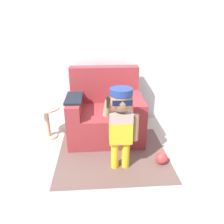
{
  "coord_description": "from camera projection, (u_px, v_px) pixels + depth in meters",
  "views": [
    {
      "loc": [
        -0.35,
        -2.98,
        1.69
      ],
      "look_at": [
        -0.17,
        -0.35,
        0.57
      ],
      "focal_mm": 35.0,
      "sensor_mm": 36.0,
      "label": 1
    }
  ],
  "objects": [
    {
      "name": "ground_plane",
      "position": [
        121.0,
        136.0,
        3.42
      ],
      "size": [
        10.0,
        10.0,
        0.0
      ],
      "primitive_type": "plane",
      "color": "#ADA89E"
    },
    {
      "name": "wall_back",
      "position": [
        118.0,
        45.0,
        3.57
      ],
      "size": [
        10.0,
        0.05,
        2.6
      ],
      "color": "silver",
      "rests_on": "ground_plane"
    },
    {
      "name": "armchair",
      "position": [
        105.0,
        113.0,
        3.38
      ],
      "size": [
        1.1,
        0.96,
        1.01
      ],
      "color": "maroon",
      "rests_on": "ground_plane"
    },
    {
      "name": "person_child",
      "position": [
        121.0,
        117.0,
        2.45
      ],
      "size": [
        0.41,
        0.31,
        1.01
      ],
      "color": "gold",
      "rests_on": "ground_plane"
    },
    {
      "name": "side_table",
      "position": [
        47.0,
        119.0,
        3.29
      ],
      "size": [
        0.41,
        0.41,
        0.49
      ],
      "color": "beige",
      "rests_on": "ground_plane"
    },
    {
      "name": "rug",
      "position": [
        113.0,
        153.0,
        2.97
      ],
      "size": [
        1.45,
        1.33,
        0.01
      ],
      "color": "brown",
      "rests_on": "ground_plane"
    },
    {
      "name": "toy_ball",
      "position": [
        161.0,
        158.0,
        2.75
      ],
      "size": [
        0.16,
        0.16,
        0.16
      ],
      "color": "#D13838",
      "rests_on": "ground_plane"
    }
  ]
}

